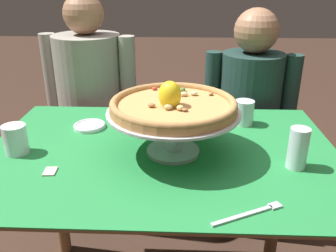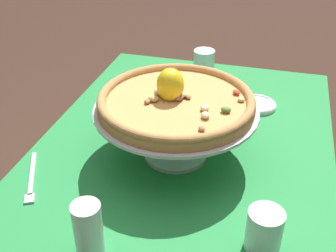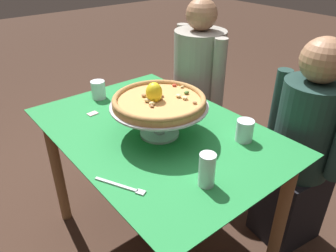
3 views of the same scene
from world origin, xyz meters
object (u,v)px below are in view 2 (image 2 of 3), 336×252
object	(u,v)px
dinner_fork	(32,179)
water_glass_back_right	(264,233)
water_glass_side_right	(89,233)
side_plate	(257,104)
sugar_packet	(162,88)
pizza_stand	(176,120)
water_glass_side_left	(204,64)
pizza	(176,100)

from	to	relation	value
dinner_fork	water_glass_back_right	bearing A→B (deg)	83.49
water_glass_side_right	side_plate	xyz separation A→B (m)	(-0.72, 0.28, -0.05)
sugar_packet	water_glass_back_right	bearing A→B (deg)	32.24
pizza_stand	dinner_fork	xyz separation A→B (m)	(0.21, -0.33, -0.11)
dinner_fork	side_plate	bearing A→B (deg)	135.85
pizza_stand	side_plate	size ratio (longest dim) A/B	3.51
sugar_packet	pizza_stand	bearing A→B (deg)	21.53
water_glass_side_left	sugar_packet	size ratio (longest dim) A/B	2.00
sugar_packet	water_glass_side_left	bearing A→B (deg)	141.63
dinner_fork	sugar_packet	distance (m)	0.61
pizza	water_glass_side_left	xyz separation A→B (m)	(-0.52, -0.02, -0.13)
water_glass_side_left	sugar_packet	bearing A→B (deg)	-38.37
pizza	dinner_fork	world-z (taller)	pizza
water_glass_back_right	water_glass_side_left	xyz separation A→B (m)	(-0.80, -0.29, 0.00)
water_glass_back_right	water_glass_side_right	world-z (taller)	water_glass_side_right
pizza_stand	water_glass_side_right	size ratio (longest dim) A/B	3.30
pizza	dinner_fork	bearing A→B (deg)	-57.69
pizza_stand	sugar_packet	bearing A→B (deg)	-158.47
water_glass_side_right	dinner_fork	bearing A→B (deg)	-125.91
water_glass_side_left	pizza	bearing A→B (deg)	2.67
water_glass_back_right	side_plate	world-z (taller)	water_glass_back_right
water_glass_side_right	dinner_fork	world-z (taller)	water_glass_side_right
water_glass_side_right	dinner_fork	size ratio (longest dim) A/B	0.68
pizza	water_glass_side_left	size ratio (longest dim) A/B	4.09
water_glass_side_left	dinner_fork	bearing A→B (deg)	-22.55
pizza_stand	water_glass_side_left	size ratio (longest dim) A/B	4.34
pizza_stand	pizza	bearing A→B (deg)	-127.12
pizza_stand	sugar_packet	xyz separation A→B (m)	(-0.37, -0.15, -0.11)
water_glass_side_right	side_plate	size ratio (longest dim) A/B	1.06
side_plate	dinner_fork	size ratio (longest dim) A/B	0.64
pizza	side_plate	xyz separation A→B (m)	(-0.33, 0.20, -0.16)
pizza_stand	side_plate	xyz separation A→B (m)	(-0.33, 0.20, -0.10)
water_glass_side_left	sugar_packet	world-z (taller)	water_glass_side_left
pizza	sugar_packet	size ratio (longest dim) A/B	8.18
water_glass_side_left	sugar_packet	xyz separation A→B (m)	(0.15, -0.12, -0.04)
pizza_stand	side_plate	bearing A→B (deg)	149.61
side_plate	dinner_fork	xyz separation A→B (m)	(0.54, -0.53, -0.01)
pizza_stand	pizza	distance (m)	0.06
pizza_stand	water_glass_side_right	distance (m)	0.40
pizza	water_glass_side_left	distance (m)	0.54
water_glass_side_left	water_glass_side_right	distance (m)	0.91
pizza	water_glass_back_right	xyz separation A→B (m)	(0.28, 0.26, -0.13)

